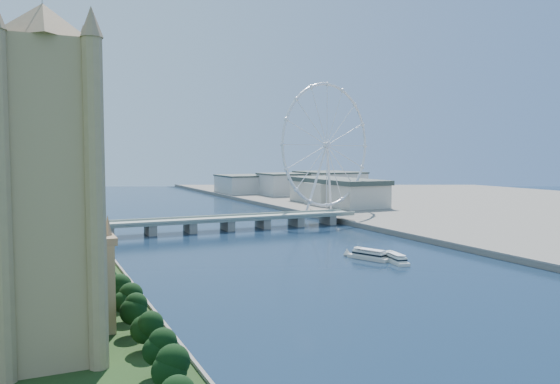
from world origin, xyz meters
TOP-DOWN VIEW (x-y plane):
  - tree_row at (-113.00, 50.00)m, footprint 7.75×167.75m
  - victoria_tower at (-135.00, 55.00)m, footprint 28.16×28.16m
  - parliament_range at (-128.00, 170.00)m, footprint 24.00×200.00m
  - big_ben at (-128.00, 278.00)m, footprint 20.02×20.02m
  - westminster_bridge at (0.00, 300.00)m, footprint 220.00×22.00m
  - london_eye at (119.98, 355.08)m, footprint 113.60×39.12m
  - county_hall at (175.00, 430.00)m, footprint 54.00×144.00m
  - city_skyline at (39.22, 560.08)m, footprint 505.00×280.00m
  - tour_boat_near at (33.62, 152.66)m, footprint 17.32×29.24m
  - tour_boat_far at (41.10, 138.61)m, footprint 10.89×26.80m

SIDE VIEW (x-z plane):
  - county_hall at x=175.00m, z-range -17.50..17.50m
  - tour_boat_near at x=33.62m, z-range -3.15..3.15m
  - tour_boat_far at x=41.10m, z-range -2.86..2.86m
  - westminster_bridge at x=0.00m, z-range 1.88..11.38m
  - tree_row at x=-113.00m, z-range -0.88..19.87m
  - city_skyline at x=39.22m, z-range 0.96..32.96m
  - parliament_range at x=-128.00m, z-range -16.52..53.48m
  - victoria_tower at x=-135.00m, z-range -1.51..110.49m
  - big_ben at x=-128.00m, z-range 11.57..121.57m
  - london_eye at x=119.98m, z-range 5.37..129.67m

